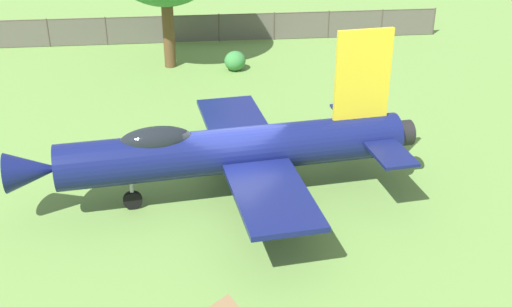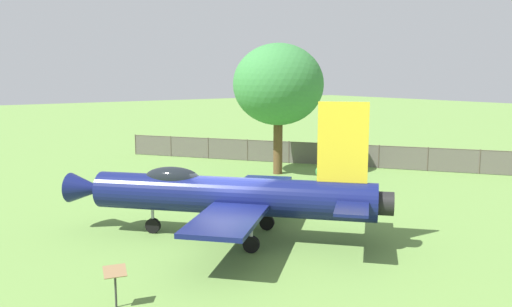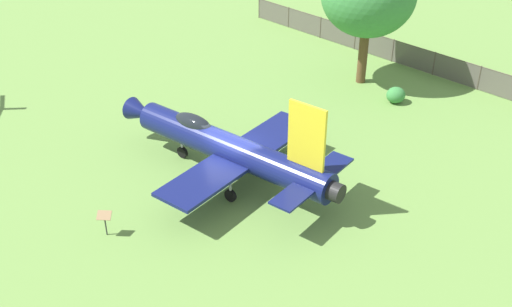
{
  "view_description": "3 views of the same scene",
  "coord_description": "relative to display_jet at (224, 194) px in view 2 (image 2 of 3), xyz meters",
  "views": [
    {
      "loc": [
        -15.36,
        -9.34,
        10.57
      ],
      "look_at": [
        -0.83,
        -1.25,
        2.23
      ],
      "focal_mm": 44.95,
      "sensor_mm": 36.0,
      "label": 1
    },
    {
      "loc": [
        -10.54,
        -16.38,
        6.25
      ],
      "look_at": [
        3.83,
        3.8,
        2.5
      ],
      "focal_mm": 36.85,
      "sensor_mm": 36.0,
      "label": 2
    },
    {
      "loc": [
        -3.28,
        -24.78,
        16.8
      ],
      "look_at": [
        0.92,
        -1.39,
        2.19
      ],
      "focal_mm": 43.89,
      "sensor_mm": 36.0,
      "label": 3
    }
  ],
  "objects": [
    {
      "name": "shade_tree",
      "position": [
        9.79,
        9.26,
        3.85
      ],
      "size": [
        5.62,
        5.62,
        8.15
      ],
      "color": "brown",
      "rests_on": "ground_plane"
    },
    {
      "name": "perimeter_fence",
      "position": [
        13.78,
        10.69,
        -0.9
      ],
      "size": [
        16.34,
        23.0,
        1.57
      ],
      "rotation": [
        0.0,
        0.0,
        8.47
      ],
      "color": "#4C4238",
      "rests_on": "ground_plane"
    },
    {
      "name": "shrub_near_fence",
      "position": [
        10.88,
        6.11,
        -1.26
      ],
      "size": [
        1.12,
        1.03,
        0.97
      ],
      "color": "#387F3D",
      "rests_on": "ground_plane"
    },
    {
      "name": "info_plaque",
      "position": [
        -5.62,
        -3.46,
        -0.89
      ],
      "size": [
        0.68,
        0.53,
        1.14
      ],
      "color": "#333333",
      "rests_on": "ground_plane"
    },
    {
      "name": "display_jet",
      "position": [
        0.0,
        0.0,
        0.0
      ],
      "size": [
        10.3,
        10.94,
        5.29
      ],
      "rotation": [
        0.0,
        0.0,
        2.31
      ],
      "color": "#111951",
      "rests_on": "ground_plane"
    },
    {
      "name": "ground_plane",
      "position": [
        0.21,
        -0.23,
        -1.74
      ],
      "size": [
        200.0,
        200.0,
        0.0
      ],
      "primitive_type": "plane",
      "color": "#668E42"
    }
  ]
}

